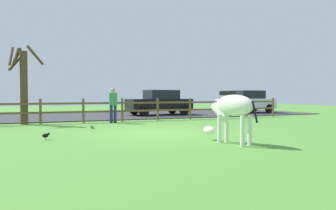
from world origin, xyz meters
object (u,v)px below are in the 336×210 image
(parked_car_black, at_px, (160,102))
(visitor_near_fence, at_px, (113,103))
(bare_tree, at_px, (23,82))
(zebra, at_px, (232,109))
(parked_car_white, at_px, (246,101))
(crow_on_grass, at_px, (46,135))

(parked_car_black, distance_m, visitor_near_fence, 5.74)
(bare_tree, xyz_separation_m, zebra, (5.26, -8.36, -0.93))
(visitor_near_fence, bearing_deg, parked_car_black, 46.55)
(zebra, xyz_separation_m, parked_car_black, (2.50, 11.65, -0.08))
(bare_tree, distance_m, zebra, 9.92)
(zebra, relative_size, parked_car_white, 0.48)
(visitor_near_fence, bearing_deg, zebra, -79.06)
(zebra, relative_size, parked_car_black, 0.47)
(crow_on_grass, distance_m, parked_car_black, 11.37)
(bare_tree, height_order, crow_on_grass, bare_tree)
(crow_on_grass, distance_m, parked_car_white, 16.09)
(zebra, xyz_separation_m, visitor_near_fence, (-1.45, 7.48, -0.02))
(bare_tree, xyz_separation_m, parked_car_black, (7.77, 3.29, -1.01))
(zebra, distance_m, crow_on_grass, 5.38)
(parked_car_black, bearing_deg, crow_on_grass, -128.40)
(bare_tree, relative_size, crow_on_grass, 16.14)
(crow_on_grass, height_order, parked_car_white, parked_car_white)
(parked_car_black, distance_m, parked_car_white, 6.48)
(parked_car_black, bearing_deg, bare_tree, -157.01)
(parked_car_black, relative_size, parked_car_white, 1.02)
(bare_tree, distance_m, crow_on_grass, 5.90)
(bare_tree, bearing_deg, parked_car_black, 22.99)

